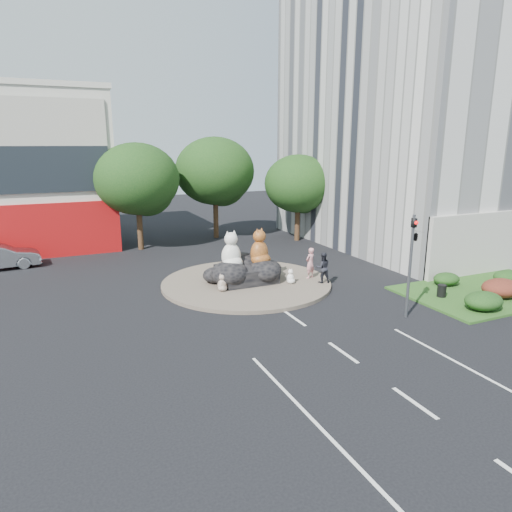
{
  "coord_description": "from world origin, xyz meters",
  "views": [
    {
      "loc": [
        -10.07,
        -13.93,
        8.16
      ],
      "look_at": [
        0.11,
        8.83,
        2.0
      ],
      "focal_mm": 32.0,
      "sensor_mm": 36.0,
      "label": 1
    }
  ],
  "objects_px": {
    "cat_tabby": "(259,247)",
    "pedestrian_dark": "(323,268)",
    "cat_white": "(231,250)",
    "kitten_white": "(290,276)",
    "litter_bin": "(442,291)",
    "pedestrian_pink": "(310,263)",
    "kitten_calico": "(222,282)"
  },
  "relations": [
    {
      "from": "cat_tabby",
      "to": "pedestrian_dark",
      "type": "distance_m",
      "value": 3.92
    },
    {
      "from": "cat_tabby",
      "to": "kitten_white",
      "type": "bearing_deg",
      "value": -76.8
    },
    {
      "from": "cat_white",
      "to": "kitten_calico",
      "type": "xyz_separation_m",
      "value": [
        -0.98,
        -1.09,
        -1.53
      ]
    },
    {
      "from": "kitten_calico",
      "to": "litter_bin",
      "type": "xyz_separation_m",
      "value": [
        10.55,
        -5.56,
        -0.24
      ]
    },
    {
      "from": "kitten_white",
      "to": "pedestrian_dark",
      "type": "relative_size",
      "value": 0.49
    },
    {
      "from": "pedestrian_pink",
      "to": "pedestrian_dark",
      "type": "bearing_deg",
      "value": 78.86
    },
    {
      "from": "kitten_white",
      "to": "litter_bin",
      "type": "height_order",
      "value": "kitten_white"
    },
    {
      "from": "cat_white",
      "to": "pedestrian_pink",
      "type": "height_order",
      "value": "cat_white"
    },
    {
      "from": "kitten_calico",
      "to": "litter_bin",
      "type": "height_order",
      "value": "kitten_calico"
    },
    {
      "from": "cat_white",
      "to": "litter_bin",
      "type": "height_order",
      "value": "cat_white"
    },
    {
      "from": "pedestrian_pink",
      "to": "litter_bin",
      "type": "bearing_deg",
      "value": 109.04
    },
    {
      "from": "cat_tabby",
      "to": "pedestrian_pink",
      "type": "distance_m",
      "value": 3.28
    },
    {
      "from": "kitten_calico",
      "to": "pedestrian_dark",
      "type": "distance_m",
      "value": 6.01
    },
    {
      "from": "pedestrian_pink",
      "to": "litter_bin",
      "type": "xyz_separation_m",
      "value": [
        4.82,
        -5.73,
        -0.69
      ]
    },
    {
      "from": "cat_tabby",
      "to": "pedestrian_dark",
      "type": "relative_size",
      "value": 1.23
    },
    {
      "from": "kitten_white",
      "to": "pedestrian_dark",
      "type": "xyz_separation_m",
      "value": [
        1.8,
        -0.62,
        0.46
      ]
    },
    {
      "from": "kitten_white",
      "to": "pedestrian_pink",
      "type": "xyz_separation_m",
      "value": [
        1.61,
        0.49,
        0.5
      ]
    },
    {
      "from": "cat_white",
      "to": "pedestrian_dark",
      "type": "height_order",
      "value": "cat_white"
    },
    {
      "from": "cat_tabby",
      "to": "kitten_calico",
      "type": "relative_size",
      "value": 2.26
    },
    {
      "from": "cat_white",
      "to": "kitten_white",
      "type": "xyz_separation_m",
      "value": [
        3.15,
        -1.41,
        -1.58
      ]
    },
    {
      "from": "cat_white",
      "to": "litter_bin",
      "type": "relative_size",
      "value": 3.41
    },
    {
      "from": "pedestrian_dark",
      "to": "pedestrian_pink",
      "type": "bearing_deg",
      "value": -66.42
    },
    {
      "from": "pedestrian_pink",
      "to": "litter_bin",
      "type": "height_order",
      "value": "pedestrian_pink"
    },
    {
      "from": "cat_white",
      "to": "cat_tabby",
      "type": "height_order",
      "value": "cat_white"
    },
    {
      "from": "pedestrian_dark",
      "to": "litter_bin",
      "type": "height_order",
      "value": "pedestrian_dark"
    },
    {
      "from": "cat_tabby",
      "to": "kitten_white",
      "type": "distance_m",
      "value": 2.53
    },
    {
      "from": "cat_white",
      "to": "kitten_white",
      "type": "height_order",
      "value": "cat_white"
    },
    {
      "from": "pedestrian_dark",
      "to": "litter_bin",
      "type": "bearing_deg",
      "value": 148.71
    },
    {
      "from": "kitten_white",
      "to": "litter_bin",
      "type": "bearing_deg",
      "value": -46.72
    },
    {
      "from": "cat_white",
      "to": "litter_bin",
      "type": "distance_m",
      "value": 11.79
    },
    {
      "from": "kitten_white",
      "to": "pedestrian_dark",
      "type": "bearing_deg",
      "value": -26.49
    },
    {
      "from": "pedestrian_dark",
      "to": "kitten_white",
      "type": "bearing_deg",
      "value": -5.3
    }
  ]
}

